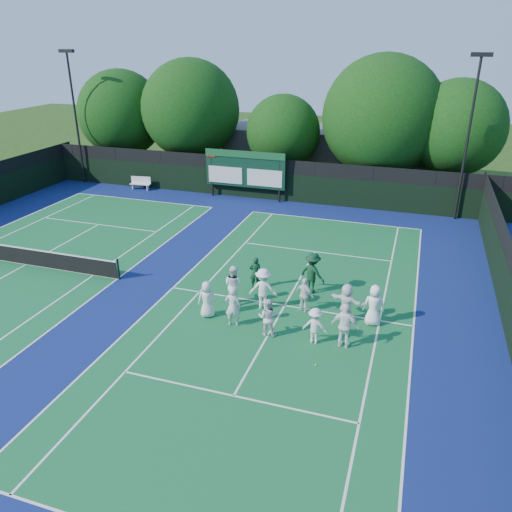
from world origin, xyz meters
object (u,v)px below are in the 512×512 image
(coach_left, at_px, (255,273))
(bench, at_px, (141,183))
(tennis_net, at_px, (25,256))
(scoreboard, at_px, (245,170))

(coach_left, bearing_deg, bench, -63.27)
(tennis_net, height_order, coach_left, coach_left)
(scoreboard, height_order, coach_left, scoreboard)
(tennis_net, height_order, bench, tennis_net)
(tennis_net, bearing_deg, bench, 96.22)
(scoreboard, bearing_deg, bench, -178.58)
(bench, bearing_deg, scoreboard, 1.42)
(tennis_net, relative_size, bench, 6.88)
(scoreboard, xyz_separation_m, coach_left, (5.23, -13.34, -1.40))
(bench, xyz_separation_m, coach_left, (13.79, -13.13, 0.24))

